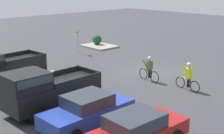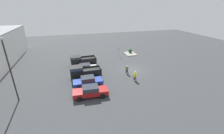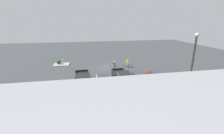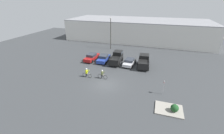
{
  "view_description": "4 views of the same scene",
  "coord_description": "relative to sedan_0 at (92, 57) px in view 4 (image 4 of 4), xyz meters",
  "views": [
    {
      "loc": [
        -13.54,
        16.65,
        6.2
      ],
      "look_at": [
        -0.23,
        4.04,
        1.2
      ],
      "focal_mm": 50.0,
      "sensor_mm": 36.0,
      "label": 1
    },
    {
      "loc": [
        -23.37,
        10.48,
        11.22
      ],
      "look_at": [
        -0.23,
        4.04,
        1.2
      ],
      "focal_mm": 24.0,
      "sensor_mm": 36.0,
      "label": 2
    },
    {
      "loc": [
        4.39,
        28.81,
        8.98
      ],
      "look_at": [
        -0.23,
        4.04,
        1.2
      ],
      "focal_mm": 24.0,
      "sensor_mm": 36.0,
      "label": 3
    },
    {
      "loc": [
        7.16,
        -19.05,
        12.33
      ],
      "look_at": [
        -0.23,
        4.04,
        1.2
      ],
      "focal_mm": 24.0,
      "sensor_mm": 36.0,
      "label": 4
    }
  ],
  "objects": [
    {
      "name": "ground_plane",
      "position": [
        6.37,
        -8.68,
        -0.73
      ],
      "size": [
        80.0,
        80.0,
        0.0
      ],
      "primitive_type": "plane",
      "color": "#383A3D"
    },
    {
      "name": "fire_lane_sign",
      "position": [
        14.93,
        -8.74,
        0.61
      ],
      "size": [
        0.12,
        0.29,
        2.22
      ],
      "color": "#9E9EA3",
      "rests_on": "ground_plane"
    },
    {
      "name": "sedan_1",
      "position": [
        2.8,
        -0.0,
        0.0
      ],
      "size": [
        1.99,
        4.32,
        1.49
      ],
      "color": "#233D9E",
      "rests_on": "ground_plane"
    },
    {
      "name": "sedan_0",
      "position": [
        0.0,
        0.0,
        0.0
      ],
      "size": [
        2.05,
        4.62,
        1.46
      ],
      "color": "maroon",
      "rests_on": "ground_plane"
    },
    {
      "name": "lamppost",
      "position": [
        1.43,
        8.92,
        3.89
      ],
      "size": [
        0.36,
        0.36,
        8.04
      ],
      "color": "#2D2823",
      "rests_on": "ground_plane"
    },
    {
      "name": "sedan_2",
      "position": [
        8.4,
        -0.15,
        -0.05
      ],
      "size": [
        2.16,
        4.33,
        1.33
      ],
      "color": "silver",
      "rests_on": "ground_plane"
    },
    {
      "name": "pickup_truck_1",
      "position": [
        11.17,
        0.14,
        0.35
      ],
      "size": [
        2.5,
        4.96,
        2.07
      ],
      "color": "black",
      "rests_on": "ground_plane"
    },
    {
      "name": "warehouse_building",
      "position": [
        6.37,
        21.31,
        2.44
      ],
      "size": [
        43.01,
        15.98,
        6.35
      ],
      "color": "silver",
      "rests_on": "ground_plane"
    },
    {
      "name": "pickup_truck_0",
      "position": [
        5.59,
        0.37,
        0.39
      ],
      "size": [
        2.26,
        4.97,
        2.18
      ],
      "color": "black",
      "rests_on": "ground_plane"
    },
    {
      "name": "shrub",
      "position": [
        16.29,
        -12.19,
        -0.12
      ],
      "size": [
        0.93,
        0.93,
        0.93
      ],
      "color": "#1E4C23",
      "rests_on": "curb_island"
    },
    {
      "name": "cyclist_0",
      "position": [
        5.22,
        -7.09,
        0.07
      ],
      "size": [
        1.78,
        0.49,
        1.64
      ],
      "color": "black",
      "rests_on": "ground_plane"
    },
    {
      "name": "cyclist_1",
      "position": [
        2.5,
        -7.39,
        0.14
      ],
      "size": [
        1.78,
        0.49,
        1.7
      ],
      "color": "black",
      "rests_on": "ground_plane"
    },
    {
      "name": "curb_island",
      "position": [
        15.72,
        -11.97,
        -0.66
      ],
      "size": [
        3.24,
        2.49,
        0.15
      ],
      "primitive_type": "cube",
      "color": "gray",
      "rests_on": "ground_plane"
    }
  ]
}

